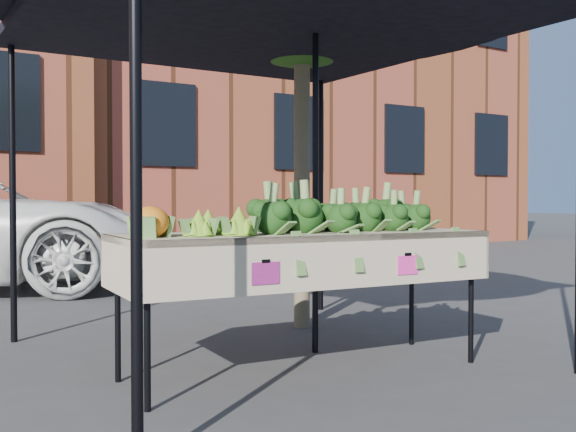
% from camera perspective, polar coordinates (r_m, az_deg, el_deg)
% --- Properties ---
extents(ground, '(90.00, 90.00, 0.00)m').
position_cam_1_polar(ground, '(4.35, -0.10, -13.37)').
color(ground, '#343437').
extents(table, '(2.45, 0.96, 0.90)m').
position_cam_1_polar(table, '(4.31, 1.41, -7.38)').
color(table, '#C4B497').
rests_on(table, ground).
extents(canopy, '(3.16, 3.16, 2.74)m').
position_cam_1_polar(canopy, '(4.70, -1.74, 4.59)').
color(canopy, black).
rests_on(canopy, ground).
extents(broccoli_heap, '(1.49, 0.59, 0.29)m').
position_cam_1_polar(broccoli_heap, '(4.47, 4.73, 0.56)').
color(broccoli_heap, black).
rests_on(broccoli_heap, table).
extents(romanesco_cluster, '(0.45, 0.49, 0.22)m').
position_cam_1_polar(romanesco_cluster, '(3.93, -6.63, -0.05)').
color(romanesco_cluster, '#81B22D').
rests_on(romanesco_cluster, table).
extents(cauliflower_pair, '(0.22, 0.22, 0.20)m').
position_cam_1_polar(cauliflower_pair, '(3.75, -11.74, -0.30)').
color(cauliflower_pair, orange).
rests_on(cauliflower_pair, table).
extents(street_tree, '(2.02, 2.02, 3.98)m').
position_cam_1_polar(street_tree, '(5.84, 1.20, 10.09)').
color(street_tree, '#1E4C14').
rests_on(street_tree, ground).
extents(building_right, '(12.00, 8.00, 8.50)m').
position_cam_1_polar(building_right, '(18.79, -1.91, 11.03)').
color(building_right, brown).
rests_on(building_right, ground).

